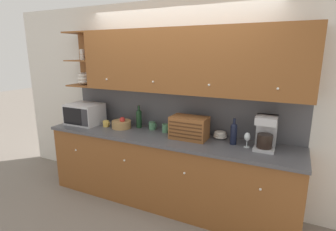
{
  "coord_description": "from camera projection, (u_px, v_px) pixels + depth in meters",
  "views": [
    {
      "loc": [
        1.42,
        -3.13,
        1.95
      ],
      "look_at": [
        0.0,
        -0.22,
        1.17
      ],
      "focal_mm": 28.0,
      "sensor_mm": 36.0,
      "label": 1
    }
  ],
  "objects": [
    {
      "name": "upper_cabinets",
      "position": [
        182.0,
        61.0,
        3.15
      ],
      "size": [
        3.24,
        0.36,
        0.77
      ],
      "color": "brown",
      "rests_on": "backsplash_panel"
    },
    {
      "name": "ground_plane",
      "position": [
        175.0,
        190.0,
        3.8
      ],
      "size": [
        24.0,
        24.0,
        0.0
      ],
      "primitive_type": "plane",
      "color": "slate"
    },
    {
      "name": "microwave",
      "position": [
        85.0,
        114.0,
        3.83
      ],
      "size": [
        0.48,
        0.39,
        0.3
      ],
      "color": "silver",
      "rests_on": "counter_unit"
    },
    {
      "name": "second_wine_bottle",
      "position": [
        139.0,
        118.0,
        3.64
      ],
      "size": [
        0.08,
        0.08,
        0.31
      ],
      "color": "#19381E",
      "rests_on": "counter_unit"
    },
    {
      "name": "wine_glass",
      "position": [
        247.0,
        137.0,
        2.88
      ],
      "size": [
        0.07,
        0.07,
        0.17
      ],
      "color": "silver",
      "rests_on": "counter_unit"
    },
    {
      "name": "backsplash_panel",
      "position": [
        175.0,
        110.0,
        3.51
      ],
      "size": [
        3.24,
        0.01,
        0.54
      ],
      "color": "#4C4C51",
      "rests_on": "counter_unit"
    },
    {
      "name": "wall_back",
      "position": [
        176.0,
        102.0,
        3.52
      ],
      "size": [
        5.64,
        0.06,
        2.6
      ],
      "color": "silver",
      "rests_on": "ground_plane"
    },
    {
      "name": "bowl_stack_on_counter",
      "position": [
        220.0,
        135.0,
        3.2
      ],
      "size": [
        0.17,
        0.17,
        0.09
      ],
      "color": "silver",
      "rests_on": "counter_unit"
    },
    {
      "name": "mug_blue_second",
      "position": [
        152.0,
        126.0,
        3.57
      ],
      "size": [
        0.1,
        0.09,
        0.1
      ],
      "color": "#4C845B",
      "rests_on": "counter_unit"
    },
    {
      "name": "bread_box",
      "position": [
        189.0,
        128.0,
        3.17
      ],
      "size": [
        0.44,
        0.27,
        0.27
      ],
      "color": "brown",
      "rests_on": "counter_unit"
    },
    {
      "name": "counter_unit",
      "position": [
        165.0,
        169.0,
        3.42
      ],
      "size": [
        3.26,
        0.66,
        0.92
      ],
      "color": "brown",
      "rests_on": "ground_plane"
    },
    {
      "name": "fruit_basket",
      "position": [
        121.0,
        124.0,
        3.63
      ],
      "size": [
        0.27,
        0.27,
        0.17
      ],
      "color": "#A87F4C",
      "rests_on": "counter_unit"
    },
    {
      "name": "coffee_maker",
      "position": [
        266.0,
        132.0,
        2.81
      ],
      "size": [
        0.21,
        0.24,
        0.37
      ],
      "color": "#B7B7BC",
      "rests_on": "counter_unit"
    },
    {
      "name": "wine_bottle",
      "position": [
        234.0,
        133.0,
        2.98
      ],
      "size": [
        0.08,
        0.08,
        0.3
      ],
      "color": "black",
      "rests_on": "counter_unit"
    },
    {
      "name": "mug_patterned_third",
      "position": [
        166.0,
        128.0,
        3.44
      ],
      "size": [
        0.1,
        0.09,
        0.11
      ],
      "color": "#4C845B",
      "rests_on": "counter_unit"
    },
    {
      "name": "mug",
      "position": [
        106.0,
        124.0,
        3.71
      ],
      "size": [
        0.1,
        0.08,
        0.09
      ],
      "color": "gold",
      "rests_on": "counter_unit"
    }
  ]
}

